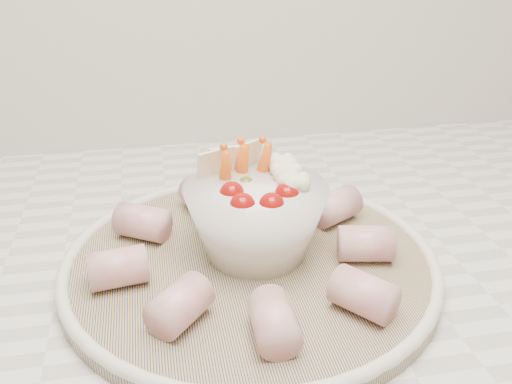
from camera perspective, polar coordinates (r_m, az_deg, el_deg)
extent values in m
cube|color=silver|center=(0.64, 2.18, -6.11)|extent=(2.04, 0.62, 0.04)
cylinder|color=navy|center=(0.57, -0.58, -7.31)|extent=(0.37, 0.37, 0.01)
torus|color=silver|center=(0.56, -0.59, -6.68)|extent=(0.37, 0.37, 0.01)
sphere|color=#910C09|center=(0.51, -1.36, -1.39)|extent=(0.02, 0.02, 0.02)
sphere|color=#910C09|center=(0.51, 1.56, -1.36)|extent=(0.02, 0.02, 0.02)
sphere|color=#910C09|center=(0.53, 3.09, -0.33)|extent=(0.02, 0.02, 0.02)
sphere|color=#910C09|center=(0.53, -2.43, -0.20)|extent=(0.02, 0.02, 0.02)
sphere|color=#476020|center=(0.55, -1.00, 0.66)|extent=(0.02, 0.02, 0.02)
cone|color=#E75C15|center=(0.55, -3.08, 1.80)|extent=(0.02, 0.03, 0.06)
cone|color=#E75C15|center=(0.57, -1.37, 2.49)|extent=(0.02, 0.03, 0.06)
cone|color=#E75C15|center=(0.57, 0.80, 2.61)|extent=(0.03, 0.03, 0.06)
sphere|color=white|center=(0.56, 3.06, 1.41)|extent=(0.03, 0.03, 0.03)
sphere|color=white|center=(0.54, 3.86, 0.35)|extent=(0.03, 0.03, 0.03)
sphere|color=white|center=(0.58, 2.60, 2.26)|extent=(0.03, 0.03, 0.03)
cube|color=#F5E9BE|center=(0.57, -2.95, 2.78)|extent=(0.04, 0.01, 0.04)
cube|color=#F5E9BE|center=(0.58, -0.94, 3.24)|extent=(0.04, 0.03, 0.04)
cube|color=#F5E9BE|center=(0.56, -4.23, 2.40)|extent=(0.04, 0.02, 0.04)
cylinder|color=#BB5564|center=(0.56, 10.93, -5.09)|extent=(0.06, 0.05, 0.04)
cylinder|color=#BB5564|center=(0.62, 7.91, -1.45)|extent=(0.06, 0.06, 0.04)
cylinder|color=#BB5564|center=(0.66, 1.47, 0.48)|extent=(0.05, 0.06, 0.04)
cylinder|color=#BB5564|center=(0.64, -5.47, -0.57)|extent=(0.05, 0.06, 0.04)
cylinder|color=#BB5564|center=(0.60, -11.29, -2.97)|extent=(0.06, 0.06, 0.04)
cylinder|color=#BB5564|center=(0.53, -13.66, -7.38)|extent=(0.06, 0.04, 0.04)
cylinder|color=#BB5564|center=(0.48, -7.65, -11.16)|extent=(0.06, 0.06, 0.04)
cylinder|color=#BB5564|center=(0.46, 1.82, -12.85)|extent=(0.04, 0.05, 0.04)
cylinder|color=#BB5564|center=(0.49, 10.73, -10.02)|extent=(0.06, 0.06, 0.04)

